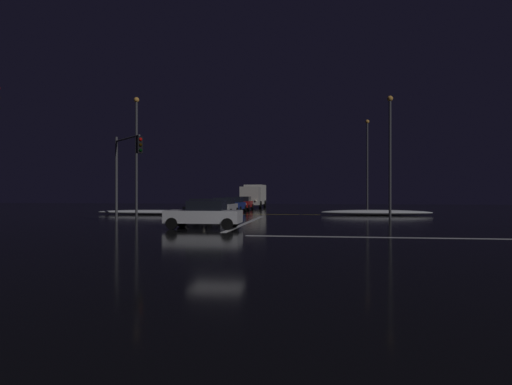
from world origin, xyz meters
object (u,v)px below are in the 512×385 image
at_px(sedan_black, 203,209).
at_px(sedan_white_crossing, 204,214).
at_px(sedan_silver, 224,206).
at_px(traffic_signal_nw, 126,161).
at_px(streetlamp_right_far, 367,159).
at_px(streetlamp_right_near, 390,148).
at_px(box_truck, 254,195).
at_px(sedan_red, 243,203).
at_px(sedan_blue, 234,204).
at_px(streetlamp_left_near, 136,149).

bearing_deg(sedan_black, sedan_white_crossing, -74.75).
relative_size(sedan_silver, traffic_signal_nw, 0.73).
bearing_deg(streetlamp_right_far, traffic_signal_nw, -129.22).
bearing_deg(streetlamp_right_near, box_truck, 120.20).
distance_m(box_truck, sedan_white_crossing, 34.81).
distance_m(sedan_red, streetlamp_right_far, 15.07).
distance_m(sedan_red, traffic_signal_nw, 23.73).
relative_size(sedan_blue, box_truck, 0.52).
relative_size(streetlamp_right_far, streetlamp_left_near, 1.03).
xyz_separation_m(sedan_white_crossing, streetlamp_left_near, (-8.53, 10.77, 4.86)).
height_order(sedan_blue, streetlamp_right_far, streetlamp_right_far).
bearing_deg(streetlamp_right_near, sedan_blue, 143.51).
height_order(sedan_blue, box_truck, box_truck).
bearing_deg(streetlamp_right_near, streetlamp_left_near, 180.00).
height_order(sedan_black, traffic_signal_nw, traffic_signal_nw).
xyz_separation_m(traffic_signal_nw, streetlamp_right_near, (18.35, 6.48, 1.28)).
distance_m(box_truck, traffic_signal_nw, 30.85).
height_order(sedan_silver, box_truck, box_truck).
xyz_separation_m(sedan_black, streetlamp_right_near, (14.03, 2.57, 4.61)).
bearing_deg(streetlamp_right_far, sedan_red, 177.40).
xyz_separation_m(sedan_blue, traffic_signal_nw, (-4.27, -16.89, 3.33)).
bearing_deg(sedan_blue, sedan_black, -89.80).
height_order(sedan_black, streetlamp_left_near, streetlamp_left_near).
bearing_deg(sedan_white_crossing, sedan_silver, 97.70).
distance_m(box_truck, streetlamp_right_far, 16.57).
height_order(sedan_white_crossing, streetlamp_left_near, streetlamp_left_near).
bearing_deg(streetlamp_left_near, box_truck, 75.09).
bearing_deg(traffic_signal_nw, sedan_blue, 75.82).
distance_m(sedan_black, sedan_white_crossing, 8.49).
distance_m(sedan_red, sedan_white_crossing, 27.52).
xyz_separation_m(sedan_white_crossing, streetlamp_right_far, (11.80, 26.77, 5.00)).
distance_m(sedan_black, streetlamp_right_near, 14.99).
distance_m(sedan_silver, streetlamp_right_far, 19.05).
xyz_separation_m(sedan_white_crossing, streetlamp_right_near, (11.80, 10.77, 4.61)).
relative_size(sedan_blue, traffic_signal_nw, 0.73).
height_order(sedan_black, box_truck, box_truck).
bearing_deg(traffic_signal_nw, sedan_black, 42.14).
bearing_deg(sedan_white_crossing, sedan_black, 105.25).
bearing_deg(streetlamp_left_near, sedan_white_crossing, -51.61).
bearing_deg(sedan_black, sedan_silver, 87.66).
height_order(sedan_black, streetlamp_right_near, streetlamp_right_near).
distance_m(sedan_blue, sedan_white_crossing, 21.30).
xyz_separation_m(sedan_blue, sedan_white_crossing, (2.28, -21.18, 0.00)).
height_order(sedan_silver, sedan_red, same).
bearing_deg(box_truck, traffic_signal_nw, -98.23).
bearing_deg(sedan_white_crossing, streetlamp_left_near, 128.39).
bearing_deg(box_truck, streetlamp_right_near, -59.80).
distance_m(sedan_white_crossing, streetlamp_right_far, 29.68).
distance_m(sedan_black, box_truck, 26.55).
height_order(traffic_signal_nw, streetlamp_left_near, streetlamp_left_near).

